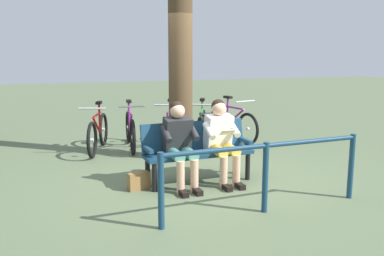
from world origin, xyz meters
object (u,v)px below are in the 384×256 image
(bench, at_px, (196,147))
(person_reading, at_px, (221,137))
(person_companion, at_px, (180,140))
(tree_trunk, at_px, (180,48))
(bicycle_red, at_px, (202,128))
(handbag, at_px, (139,181))
(bicycle_silver, at_px, (98,133))
(bicycle_blue, at_px, (170,128))
(bicycle_green, at_px, (130,130))
(bicycle_black, at_px, (233,124))
(litter_bin, at_px, (210,134))

(bench, xyz_separation_m, person_reading, (-0.33, 0.14, 0.16))
(person_reading, relative_size, person_companion, 1.00)
(person_reading, bearing_deg, tree_trunk, -86.54)
(tree_trunk, xyz_separation_m, bicycle_red, (-0.71, -0.89, -1.57))
(person_reading, distance_m, handbag, 1.34)
(tree_trunk, bearing_deg, bench, 83.19)
(bicycle_silver, bearing_deg, bicycle_blue, 108.40)
(bicycle_silver, bearing_deg, bench, 44.76)
(bicycle_red, xyz_separation_m, bicycle_green, (1.41, -0.19, 0.00))
(person_companion, relative_size, bicycle_blue, 0.76)
(handbag, relative_size, bicycle_black, 0.18)
(handbag, distance_m, bicycle_blue, 2.72)
(person_reading, xyz_separation_m, bicycle_black, (-1.32, -2.56, -0.31))
(bicycle_black, xyz_separation_m, bicycle_green, (2.20, 0.05, 0.00))
(tree_trunk, relative_size, bicycle_blue, 2.45)
(litter_bin, bearing_deg, bicycle_silver, -22.93)
(litter_bin, bearing_deg, bicycle_blue, -56.93)
(person_companion, distance_m, handbag, 0.80)
(person_reading, distance_m, bicycle_red, 2.39)
(bicycle_red, relative_size, bicycle_blue, 0.99)
(tree_trunk, relative_size, bicycle_silver, 2.39)
(person_reading, height_order, tree_trunk, tree_trunk)
(bicycle_blue, distance_m, bicycle_green, 0.79)
(litter_bin, xyz_separation_m, bicycle_blue, (0.55, -0.84, -0.02))
(handbag, height_order, tree_trunk, tree_trunk)
(bicycle_green, bearing_deg, person_companion, 10.71)
(person_reading, bearing_deg, bicycle_green, -74.23)
(bench, relative_size, handbag, 5.42)
(bench, distance_m, bicycle_green, 2.43)
(litter_bin, relative_size, bicycle_blue, 0.47)
(bench, height_order, litter_bin, bench)
(bicycle_black, relative_size, bicycle_green, 0.98)
(bicycle_blue, xyz_separation_m, bicycle_silver, (1.41, 0.01, 0.00))
(bench, distance_m, bicycle_blue, 2.34)
(person_reading, height_order, bicycle_blue, person_reading)
(bicycle_red, bearing_deg, bench, 2.62)
(tree_trunk, distance_m, bicycle_blue, 1.89)
(bench, height_order, person_reading, person_reading)
(litter_bin, height_order, bicycle_blue, bicycle_blue)
(bench, relative_size, tree_trunk, 0.42)
(person_reading, bearing_deg, bicycle_blue, -91.35)
(person_reading, height_order, litter_bin, person_reading)
(bicycle_blue, height_order, bicycle_green, same)
(person_reading, bearing_deg, bicycle_black, -120.81)
(litter_bin, bearing_deg, person_reading, 74.40)
(tree_trunk, xyz_separation_m, bicycle_silver, (1.33, -1.03, -1.57))
(person_reading, distance_m, tree_trunk, 1.92)
(bicycle_black, relative_size, bicycle_silver, 1.02)
(person_companion, bearing_deg, bicycle_blue, -105.78)
(bench, height_order, bicycle_silver, bicycle_silver)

